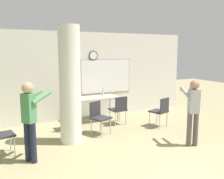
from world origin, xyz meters
TOP-DOWN VIEW (x-y plane):
  - wall_back at (0.02, 5.06)m, footprint 8.00×0.15m
  - support_pillar at (-0.99, 3.09)m, footprint 0.51×0.51m
  - folding_table at (0.26, 4.49)m, footprint 1.45×0.68m
  - bottle_on_table at (0.60, 4.61)m, footprint 0.08×0.08m
  - chair_table_right at (0.74, 3.81)m, footprint 0.45×0.45m
  - chair_mid_room at (1.71, 3.06)m, footprint 0.55×0.55m
  - chair_table_left at (-0.71, 3.98)m, footprint 0.45×0.45m
  - chair_table_front at (-0.14, 3.32)m, footprint 0.58×0.58m
  - person_watching_back at (-2.03, 2.40)m, footprint 0.65×0.57m
  - person_playing_side at (1.46, 1.57)m, footprint 0.48×0.65m

SIDE VIEW (x-z plane):
  - chair_table_right at x=0.74m, z-range 0.08..0.95m
  - chair_mid_room at x=1.71m, z-range 0.08..0.95m
  - chair_table_left at x=-0.71m, z-range 0.08..0.95m
  - chair_table_front at x=-0.14m, z-range 0.08..0.95m
  - folding_table at x=0.26m, z-range 0.33..1.09m
  - bottle_on_table at x=0.60m, z-range 0.74..1.02m
  - person_playing_side at x=1.46m, z-range 0.14..1.69m
  - person_watching_back at x=-2.03m, z-range 0.14..1.76m
  - wall_back at x=0.02m, z-range 0.00..2.80m
  - support_pillar at x=-0.99m, z-range 0.00..2.80m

